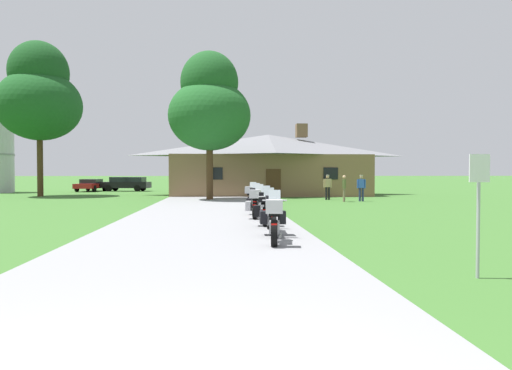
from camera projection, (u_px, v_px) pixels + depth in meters
ground_plane at (209, 209)px, 23.27m from camera, size 500.00×500.00×0.00m
asphalt_driveway at (208, 212)px, 21.28m from camera, size 6.40×80.00×0.06m
motorcycle_white_nearest_to_camera at (274, 221)px, 11.59m from camera, size 0.72×2.08×1.30m
motorcycle_black_second_in_row at (271, 214)px, 13.48m from camera, size 0.73×2.08×1.30m
motorcycle_black_third_in_row at (265, 209)px, 15.65m from camera, size 0.85×2.08×1.30m
motorcycle_orange_fourth_in_row at (257, 204)px, 17.99m from camera, size 0.97×2.07×1.30m
motorcycle_blue_fifth_in_row at (255, 201)px, 19.93m from camera, size 0.86×2.08×1.30m
motorcycle_yellow_farthest_in_row at (251, 198)px, 22.19m from camera, size 0.81×2.07×1.30m
stone_lodge at (268, 164)px, 38.16m from camera, size 16.34×8.25×5.87m
bystander_tan_shirt_near_lodge at (328, 186)px, 31.03m from camera, size 0.55×0.24×1.69m
bystander_blue_shirt_beside_signpost at (361, 186)px, 29.38m from camera, size 0.54×0.30×1.69m
bystander_olive_shirt_by_tree at (344, 187)px, 29.01m from camera, size 0.30×0.54×1.67m
metal_signpost_roadside at (479, 200)px, 7.92m from camera, size 0.36×0.06×2.14m
tree_left_far at (39, 96)px, 35.37m from camera, size 6.32×6.32×11.89m
tree_by_lodge_front at (210, 106)px, 30.24m from camera, size 5.40×5.40×9.76m
parked_black_suv_far_left at (127, 183)px, 45.76m from camera, size 4.81×2.47×1.40m
parked_red_sedan_far_left at (91, 185)px, 45.34m from camera, size 2.32×4.39×1.20m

